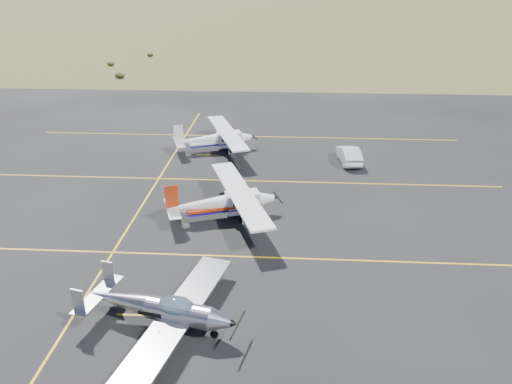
% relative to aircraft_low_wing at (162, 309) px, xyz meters
% --- Properties ---
extents(ground, '(1600.00, 1600.00, 0.00)m').
position_rel_aircraft_low_wing_xyz_m(ground, '(1.56, 4.27, -1.02)').
color(ground, '#383D1C').
rests_on(ground, ground).
extents(apron, '(72.00, 72.00, 0.02)m').
position_rel_aircraft_low_wing_xyz_m(apron, '(1.56, 11.27, -1.02)').
color(apron, black).
rests_on(apron, ground).
extents(aircraft_low_wing, '(7.19, 9.85, 2.13)m').
position_rel_aircraft_low_wing_xyz_m(aircraft_low_wing, '(0.00, 0.00, 0.00)').
color(aircraft_low_wing, silver).
rests_on(aircraft_low_wing, apron).
extents(aircraft_cessna, '(7.47, 10.54, 2.71)m').
position_rel_aircraft_low_wing_xyz_m(aircraft_cessna, '(1.43, 10.92, 0.19)').
color(aircraft_cessna, white).
rests_on(aircraft_cessna, apron).
extents(aircraft_plain, '(7.28, 10.30, 2.65)m').
position_rel_aircraft_low_wing_xyz_m(aircraft_plain, '(-0.88, 23.85, 0.16)').
color(aircraft_plain, white).
rests_on(aircraft_plain, apron).
extents(sedan, '(1.91, 4.29, 1.37)m').
position_rel_aircraft_low_wing_xyz_m(sedan, '(10.62, 21.76, -0.33)').
color(sedan, silver).
rests_on(sedan, apron).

